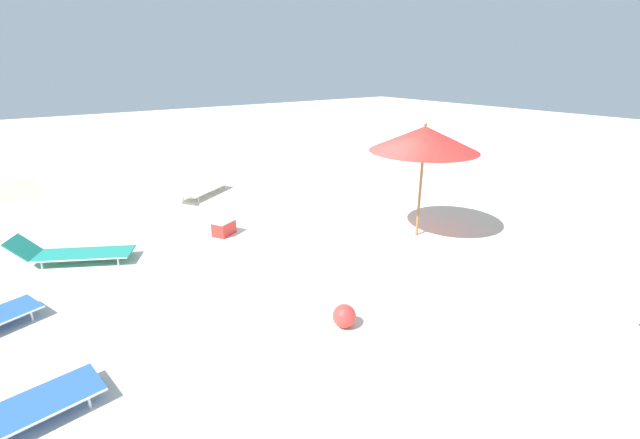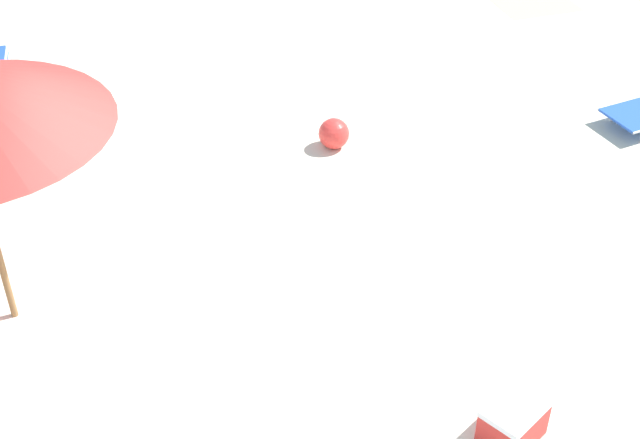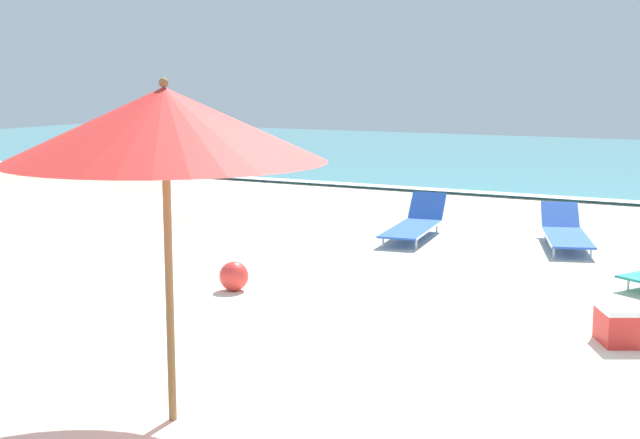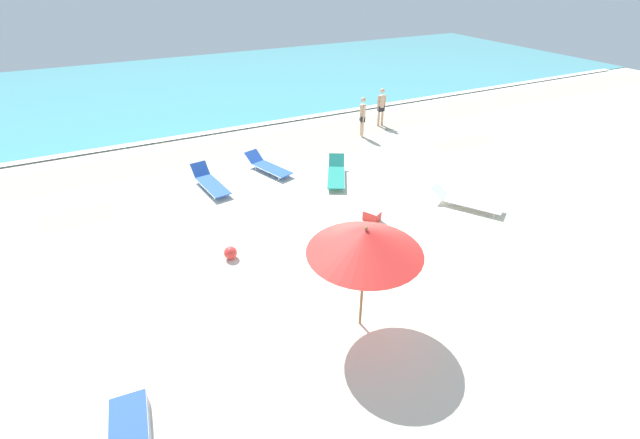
# 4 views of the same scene
# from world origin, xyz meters

# --- Properties ---
(ground_plane) EXTENTS (60.00, 60.00, 0.16)m
(ground_plane) POSITION_xyz_m (0.00, 0.01, -0.08)
(ground_plane) COLOR beige
(beach_ball) EXTENTS (0.35, 0.35, 0.35)m
(beach_ball) POSITION_xyz_m (-2.61, 1.81, 0.18)
(beach_ball) COLOR red
(beach_ball) RESTS_ON ground_plane
(cooler_box) EXTENTS (0.55, 0.61, 0.37)m
(cooler_box) POSITION_xyz_m (1.82, 1.77, 0.19)
(cooler_box) COLOR red
(cooler_box) RESTS_ON ground_plane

